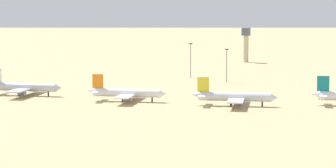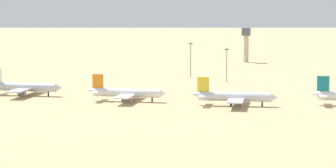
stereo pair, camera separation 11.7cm
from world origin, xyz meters
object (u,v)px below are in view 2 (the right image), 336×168
parked_jet_orange_3 (126,93)px  light_pole_mid (191,58)px  parked_jet_yellow_4 (234,97)px  parked_jet_white_2 (23,87)px  control_tower (246,42)px  light_pole_east (227,63)px

parked_jet_orange_3 → light_pole_mid: light_pole_mid is taller
parked_jet_orange_3 → parked_jet_yellow_4: bearing=-6.0°
parked_jet_yellow_4 → parked_jet_orange_3: bearing=172.6°
parked_jet_white_2 → parked_jet_orange_3: 46.98m
control_tower → light_pole_east: bearing=-87.3°
parked_jet_yellow_4 → light_pole_east: bearing=96.5°
parked_jet_orange_3 → light_pole_mid: size_ratio=1.83×
parked_jet_white_2 → light_pole_east: size_ratio=2.08×
light_pole_mid → parked_jet_orange_3: bearing=-94.3°
control_tower → light_pole_mid: (-15.80, -96.21, -3.02)m
parked_jet_white_2 → parked_jet_yellow_4: size_ratio=1.02×
parked_jet_white_2 → parked_jet_yellow_4: bearing=-7.5°
parked_jet_yellow_4 → control_tower: bearing=91.7°
light_pole_mid → light_pole_east: 27.08m
parked_jet_white_2 → parked_jet_orange_3: parked_jet_white_2 is taller
parked_jet_orange_3 → parked_jet_yellow_4: (42.80, -2.37, 0.06)m
parked_jet_yellow_4 → control_tower: control_tower is taller
light_pole_east → parked_jet_yellow_4: bearing=-79.2°
parked_jet_white_2 → light_pole_mid: bearing=56.5°
parked_jet_orange_3 → parked_jet_yellow_4: size_ratio=0.98×
parked_jet_white_2 → control_tower: bearing=67.7°
control_tower → light_pole_east: 113.35m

